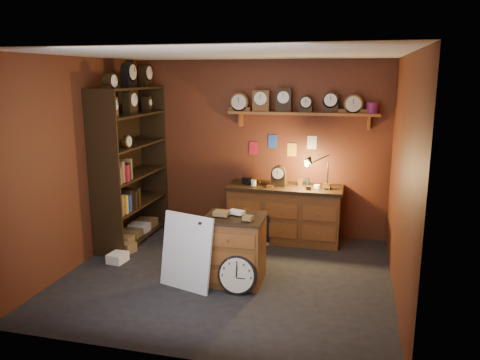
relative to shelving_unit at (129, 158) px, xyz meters
name	(u,v)px	position (x,y,z in m)	size (l,w,h in m)	color
floor	(227,275)	(1.79, -0.98, -1.25)	(4.00, 4.00, 0.00)	black
room_shell	(233,139)	(1.84, -0.87, 0.47)	(4.02, 3.62, 2.71)	#592815
shelving_unit	(129,158)	(0.00, 0.00, 0.00)	(0.47, 1.60, 2.58)	black
workbench	(284,210)	(2.28, 0.49, -0.78)	(1.71, 0.66, 1.36)	brown
low_cabinet	(235,247)	(1.92, -1.11, -0.81)	(0.73, 0.62, 0.91)	brown
big_round_clock	(237,275)	(2.03, -1.42, -1.03)	(0.46, 0.16, 0.46)	black
white_panel	(187,287)	(1.41, -1.40, -1.25)	(0.68, 0.03, 0.91)	silver
mini_fridge	(259,223)	(1.90, 0.41, -0.99)	(0.59, 0.60, 0.52)	silver
floor_box_a	(127,247)	(0.18, -0.55, -1.18)	(0.23, 0.19, 0.14)	brown
floor_box_b	(118,258)	(0.23, -0.91, -1.19)	(0.21, 0.25, 0.13)	white
floor_box_c	(217,255)	(1.53, -0.58, -1.15)	(0.26, 0.22, 0.20)	brown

